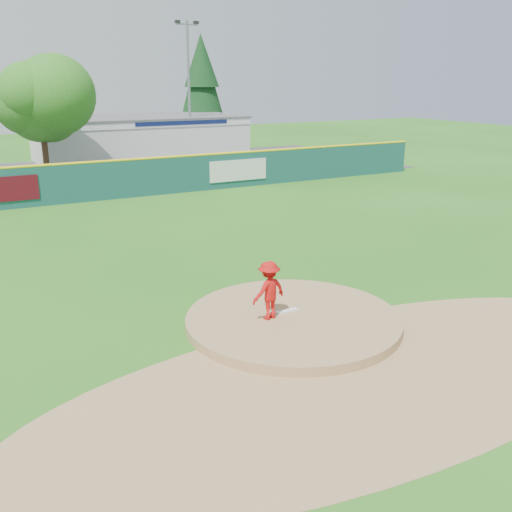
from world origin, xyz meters
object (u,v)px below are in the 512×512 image
light_pole_right (189,86)px  pitcher (269,290)px  van (20,182)px  pool_building_grp (140,138)px  conifer_tree (202,85)px  deciduous_tree (40,105)px

light_pole_right → pitcher: bearing=-108.5°
van → pool_building_grp: pool_building_grp is taller
pool_building_grp → conifer_tree: bearing=29.8°
van → pool_building_grp: bearing=-39.7°
pitcher → pool_building_grp: bearing=-113.4°
conifer_tree → light_pole_right: 8.06m
van → deciduous_tree: (1.92, 3.28, 3.91)m
pool_building_grp → conifer_tree: conifer_tree is taller
conifer_tree → deciduous_tree: bearing=-143.7°
pitcher → conifer_tree: bearing=-122.5°
pitcher → light_pole_right: (9.62, 28.83, 4.54)m
pitcher → van: bearing=-93.0°
van → pool_building_grp: (9.92, 10.27, 1.02)m
van → light_pole_right: light_pole_right is taller
van → pitcher: bearing=-166.9°
pitcher → conifer_tree: (13.62, 35.83, 4.54)m
deciduous_tree → conifer_tree: (15.00, 11.00, 0.99)m
conifer_tree → light_pole_right: (-4.00, -7.00, 0.00)m
deciduous_tree → conifer_tree: 18.63m
van → conifer_tree: 22.67m
deciduous_tree → pitcher: bearing=-86.8°
pitcher → deciduous_tree: (-1.38, 24.83, 3.55)m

